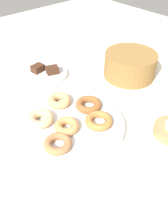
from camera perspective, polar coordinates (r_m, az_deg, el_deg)
ground_plane at (r=0.76m, az=-1.69°, el=-3.64°), size 2.40×2.40×0.00m
donut_plate at (r=0.76m, az=-1.70°, el=-3.18°), size 0.32×0.32×0.02m
donut_0 at (r=0.80m, az=1.15°, el=1.92°), size 0.10×0.10×0.03m
donut_1 at (r=0.72m, az=-4.34°, el=-3.68°), size 0.11×0.11×0.03m
donut_2 at (r=0.82m, az=-6.34°, el=2.91°), size 0.12×0.12×0.03m
donut_3 at (r=0.76m, az=-11.01°, el=-1.70°), size 0.10×0.10×0.03m
donut_4 at (r=0.68m, az=-6.67°, el=-7.97°), size 0.11×0.11×0.02m
donut_5 at (r=0.74m, az=3.78°, el=-2.23°), size 0.12×0.12×0.02m
cake_plate at (r=1.03m, az=-9.90°, el=9.50°), size 0.20×0.20×0.01m
brownie_near at (r=1.04m, az=-11.68°, el=10.83°), size 0.05×0.06×0.03m
brownie_far at (r=1.01m, az=-8.05°, el=10.54°), size 0.06×0.06×0.03m
basket at (r=1.01m, az=11.60°, el=11.63°), size 0.23×0.23×0.11m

